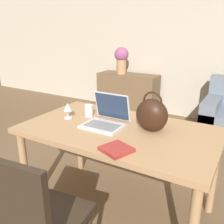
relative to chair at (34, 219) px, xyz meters
name	(u,v)px	position (x,y,z in m)	size (l,w,h in m)	color
wall_back	(199,36)	(0.03, 3.49, 0.84)	(10.00, 0.06, 2.70)	#BCB29E
dining_table	(119,138)	(0.06, 0.83, 0.15)	(1.46, 0.85, 0.75)	#A87F56
chair	(34,219)	(0.00, 0.00, 0.00)	(0.48, 0.48, 0.92)	#2D2319
sideboard	(128,94)	(-1.03, 3.16, -0.16)	(1.06, 0.40, 0.71)	brown
laptop	(107,117)	(-0.06, 0.85, 0.30)	(0.31, 0.30, 0.24)	silver
drinking_glass	(89,110)	(-0.30, 0.94, 0.28)	(0.07, 0.07, 0.10)	silver
wine_glass	(68,108)	(-0.42, 0.81, 0.32)	(0.07, 0.07, 0.13)	silver
handbag	(152,115)	(0.29, 0.91, 0.36)	(0.24, 0.17, 0.30)	black
flower_vase	(121,58)	(-1.15, 3.13, 0.46)	(0.24, 0.24, 0.45)	tan
book	(116,149)	(0.22, 0.50, 0.25)	(0.22, 0.22, 0.02)	maroon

